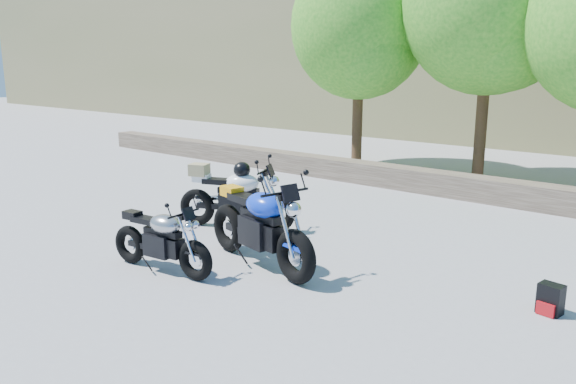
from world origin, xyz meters
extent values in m
plane|color=gray|center=(0.00, 0.00, 0.00)|extent=(90.00, 90.00, 0.00)
cube|color=#493D31|center=(0.00, 5.50, 0.25)|extent=(22.00, 0.55, 0.50)
cylinder|color=#382314|center=(-2.50, 7.20, 1.51)|extent=(0.28, 0.28, 3.02)
sphere|color=#257D1B|center=(-2.50, 7.20, 3.78)|extent=(3.67, 3.67, 3.67)
sphere|color=#257D1B|center=(-2.00, 6.90, 3.13)|extent=(2.38, 2.38, 2.38)
cylinder|color=#382314|center=(0.80, 7.60, 1.68)|extent=(0.28, 0.28, 3.36)
sphere|color=#257D1B|center=(0.80, 7.60, 4.20)|extent=(4.08, 4.08, 4.08)
sphere|color=#257D1B|center=(1.30, 7.30, 3.48)|extent=(2.64, 2.64, 2.64)
torus|color=black|center=(0.53, -1.29, 0.28)|extent=(0.57, 0.20, 0.55)
torus|color=black|center=(-0.70, -1.44, 0.28)|extent=(0.57, 0.20, 0.55)
cylinder|color=silver|center=(0.53, -1.29, 0.28)|extent=(0.19, 0.06, 0.19)
cylinder|color=silver|center=(-0.70, -1.44, 0.28)|extent=(0.19, 0.06, 0.19)
cube|color=black|center=(-0.10, -1.37, 0.38)|extent=(0.44, 0.31, 0.31)
cube|color=black|center=(-0.04, -1.36, 0.57)|extent=(0.62, 0.21, 0.09)
ellipsoid|color=#A4A4A8|center=(0.02, -1.36, 0.69)|extent=(0.53, 0.39, 0.26)
cube|color=black|center=(-0.36, -1.40, 0.69)|extent=(0.45, 0.24, 0.08)
cube|color=black|center=(-0.62, -1.43, 0.73)|extent=(0.26, 0.20, 0.11)
cylinder|color=black|center=(0.36, -1.32, 0.89)|extent=(0.10, 0.57, 0.03)
sphere|color=silver|center=(0.50, -1.30, 0.74)|extent=(0.16, 0.16, 0.16)
torus|color=black|center=(-0.10, 1.05, 0.33)|extent=(0.67, 0.41, 0.66)
torus|color=black|center=(-1.46, 0.48, 0.33)|extent=(0.67, 0.41, 0.66)
cylinder|color=silver|center=(-0.10, 1.05, 0.33)|extent=(0.22, 0.13, 0.23)
cylinder|color=silver|center=(-1.46, 0.48, 0.33)|extent=(0.22, 0.13, 0.23)
cube|color=black|center=(-0.79, 0.76, 0.45)|extent=(0.57, 0.47, 0.37)
cube|color=black|center=(-0.73, 0.78, 0.68)|extent=(0.72, 0.43, 0.10)
ellipsoid|color=white|center=(-0.66, 0.81, 0.82)|extent=(0.70, 0.59, 0.31)
cube|color=black|center=(-1.08, 0.64, 0.82)|extent=(0.56, 0.41, 0.09)
cube|color=white|center=(-1.36, 0.52, 0.86)|extent=(0.34, 0.30, 0.13)
cylinder|color=black|center=(-0.28, 0.97, 1.05)|extent=(0.29, 0.64, 0.03)
sphere|color=silver|center=(-0.13, 1.03, 0.88)|extent=(0.18, 0.18, 0.18)
ellipsoid|color=black|center=(-0.66, 0.81, 1.04)|extent=(0.38, 0.39, 0.27)
cube|color=#918254|center=(-1.40, 0.50, 1.00)|extent=(0.39, 0.36, 0.20)
torus|color=black|center=(1.61, -0.53, 0.37)|extent=(0.75, 0.34, 0.73)
torus|color=black|center=(0.00, -0.17, 0.37)|extent=(0.75, 0.34, 0.73)
cylinder|color=silver|center=(1.61, -0.53, 0.37)|extent=(0.25, 0.10, 0.25)
cylinder|color=silver|center=(0.00, -0.17, 0.37)|extent=(0.25, 0.10, 0.25)
cube|color=black|center=(0.78, -0.34, 0.50)|extent=(0.61, 0.45, 0.41)
cube|color=black|center=(0.86, -0.36, 0.75)|extent=(0.82, 0.35, 0.11)
ellipsoid|color=#0E32D2|center=(0.94, -0.38, 0.91)|extent=(0.74, 0.58, 0.35)
cube|color=black|center=(0.45, -0.27, 0.91)|extent=(0.61, 0.37, 0.10)
cube|color=#FFA50D|center=(0.11, -0.19, 0.96)|extent=(0.36, 0.29, 0.15)
cylinder|color=black|center=(1.38, -0.48, 1.18)|extent=(0.20, 0.74, 0.04)
sphere|color=silver|center=(1.56, -0.52, 0.98)|extent=(0.21, 0.21, 0.21)
cube|color=black|center=(4.42, 0.63, 0.18)|extent=(0.29, 0.22, 0.35)
cube|color=#A70D14|center=(4.40, 0.52, 0.08)|extent=(0.21, 0.07, 0.15)
camera|label=1|loc=(5.94, -5.87, 2.79)|focal=35.00mm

